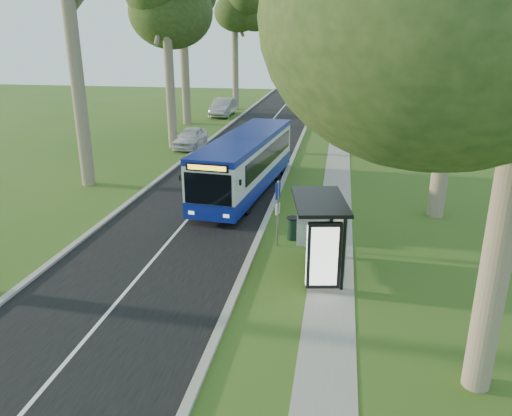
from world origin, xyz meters
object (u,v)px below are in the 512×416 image
(car_white, at_px, (190,138))
(bus_stop_sign, at_px, (278,206))
(bus_shelter, at_px, (323,226))
(litter_bin, at_px, (293,228))
(car_silver, at_px, (223,107))
(bus, at_px, (246,163))

(car_white, bearing_deg, bus_stop_sign, -61.98)
(car_white, bearing_deg, bus_shelter, -60.70)
(litter_bin, xyz_separation_m, car_white, (-9.08, 16.00, 0.25))
(bus_stop_sign, height_order, litter_bin, bus_stop_sign)
(bus_stop_sign, height_order, car_silver, bus_stop_sign)
(bus, relative_size, car_white, 2.68)
(car_white, distance_m, car_silver, 15.07)
(bus_stop_sign, relative_size, car_silver, 0.51)
(bus, distance_m, litter_bin, 6.87)
(bus, bearing_deg, litter_bin, -57.29)
(bus_shelter, bearing_deg, bus, 104.96)
(bus_shelter, relative_size, litter_bin, 3.63)
(bus_shelter, distance_m, litter_bin, 3.77)
(bus_stop_sign, xyz_separation_m, car_silver, (-9.62, 31.82, -0.79))
(bus, xyz_separation_m, litter_bin, (3.07, -6.05, -1.07))
(bus_shelter, relative_size, car_silver, 0.65)
(bus_shelter, height_order, litter_bin, bus_shelter)
(car_silver, bearing_deg, litter_bin, -71.22)
(bus, distance_m, bus_stop_sign, 7.29)
(bus_stop_sign, bearing_deg, bus, 127.94)
(bus, bearing_deg, car_silver, 111.68)
(bus_shelter, distance_m, car_silver, 36.16)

